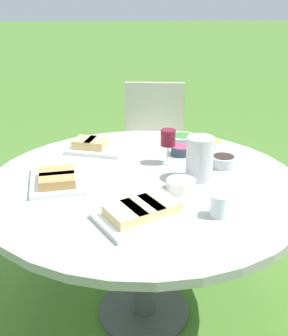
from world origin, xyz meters
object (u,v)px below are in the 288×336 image
chair_near_right (154,135)px  dining_table (144,198)px  wine_glass (168,139)px  water_pitcher (200,158)px

chair_near_right → dining_table: bearing=83.7°
dining_table → chair_near_right: size_ratio=1.58×
dining_table → wine_glass: bearing=-122.9°
water_pitcher → dining_table: bearing=1.4°
dining_table → chair_near_right: 1.27m
chair_near_right → water_pitcher: 1.30m
water_pitcher → wine_glass: size_ratio=1.15×
dining_table → water_pitcher: size_ratio=7.19×
dining_table → wine_glass: 0.31m
chair_near_right → wine_glass: 1.12m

